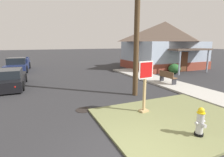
{
  "coord_description": "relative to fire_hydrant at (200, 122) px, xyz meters",
  "views": [
    {
      "loc": [
        -2.23,
        -3.3,
        2.97
      ],
      "look_at": [
        1.4,
        4.89,
        1.11
      ],
      "focal_mm": 27.78,
      "sensor_mm": 36.0,
      "label": 1
    }
  ],
  "objects": [
    {
      "name": "grass_corner_patch",
      "position": [
        0.2,
        1.34,
        -0.48
      ],
      "size": [
        5.59,
        4.49,
        0.08
      ],
      "primitive_type": "cube",
      "color": "olive",
      "rests_on": "ground"
    },
    {
      "name": "pickup_truck_navy",
      "position": [
        -6.27,
        17.19,
        0.1
      ],
      "size": [
        2.26,
        5.68,
        1.48
      ],
      "color": "#19234C",
      "rests_on": "ground"
    },
    {
      "name": "corner_house",
      "position": [
        9.54,
        13.1,
        2.24
      ],
      "size": [
        8.74,
        8.03,
        5.37
      ],
      "color": "brown",
      "rests_on": "ground"
    },
    {
      "name": "utility_pole",
      "position": [
        0.55,
        4.78,
        4.5
      ],
      "size": [
        1.57,
        0.29,
        9.67
      ],
      "color": "#4C3823",
      "rests_on": "ground"
    },
    {
      "name": "parked_sedan_black",
      "position": [
        -6.23,
        9.77,
        0.02
      ],
      "size": [
        1.93,
        4.51,
        1.25
      ],
      "color": "black",
      "rests_on": "ground"
    },
    {
      "name": "sidewalk_strip",
      "position": [
        4.19,
        5.41,
        -0.46
      ],
      "size": [
        2.2,
        16.28,
        0.12
      ],
      "primitive_type": "cube",
      "color": "#B2AFA8",
      "rests_on": "ground"
    },
    {
      "name": "manhole_cover",
      "position": [
        -2.76,
        3.75,
        -0.51
      ],
      "size": [
        0.7,
        0.7,
        0.02
      ],
      "primitive_type": "cylinder",
      "color": "black",
      "rests_on": "ground"
    },
    {
      "name": "shrub_near_porch",
      "position": [
        7.81,
        9.38,
        -0.04
      ],
      "size": [
        1.14,
        1.14,
        0.97
      ],
      "primitive_type": "ellipsoid",
      "color": "#2D6930",
      "rests_on": "ground"
    },
    {
      "name": "street_bench",
      "position": [
        4.04,
        6.09,
        0.06
      ],
      "size": [
        0.42,
        1.46,
        0.85
      ],
      "color": "brown",
      "rests_on": "sidewalk_strip"
    },
    {
      "name": "stop_sign",
      "position": [
        -0.49,
        2.33,
        0.61
      ],
      "size": [
        0.72,
        0.32,
        2.17
      ],
      "color": "tan",
      "rests_on": "grass_corner_patch"
    },
    {
      "name": "fire_hydrant",
      "position": [
        0.0,
        0.0,
        0.0
      ],
      "size": [
        0.38,
        0.34,
        0.93
      ],
      "color": "black",
      "rests_on": "grass_corner_patch"
    }
  ]
}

